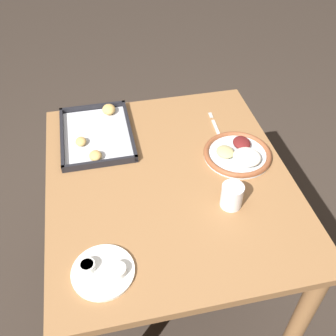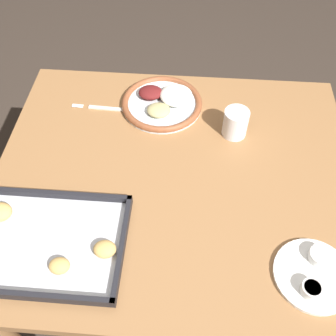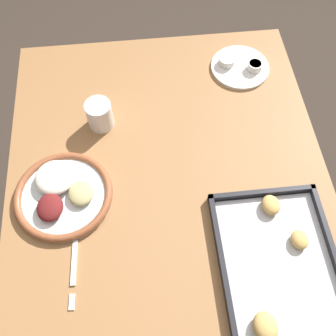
{
  "view_description": "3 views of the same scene",
  "coord_description": "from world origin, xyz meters",
  "px_view_note": "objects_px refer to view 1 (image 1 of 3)",
  "views": [
    {
      "loc": [
        -0.93,
        0.21,
        1.7
      ],
      "look_at": [
        0.02,
        0.0,
        0.77
      ],
      "focal_mm": 42.0,
      "sensor_mm": 36.0,
      "label": 1
    },
    {
      "loc": [
        -0.03,
        0.63,
        1.57
      ],
      "look_at": [
        0.02,
        0.0,
        0.77
      ],
      "focal_mm": 42.0,
      "sensor_mm": 36.0,
      "label": 2
    },
    {
      "loc": [
        0.5,
        -0.05,
        1.64
      ],
      "look_at": [
        0.02,
        0.0,
        0.77
      ],
      "focal_mm": 42.0,
      "sensor_mm": 36.0,
      "label": 3
    }
  ],
  "objects_px": {
    "fork": "(217,131)",
    "drinking_cup": "(232,196)",
    "baking_tray": "(97,134)",
    "saucer_plate": "(103,271)",
    "dinner_plate": "(238,154)"
  },
  "relations": [
    {
      "from": "fork",
      "to": "drinking_cup",
      "type": "bearing_deg",
      "value": 171.99
    },
    {
      "from": "baking_tray",
      "to": "saucer_plate",
      "type": "bearing_deg",
      "value": 176.88
    },
    {
      "from": "saucer_plate",
      "to": "drinking_cup",
      "type": "bearing_deg",
      "value": -68.86
    },
    {
      "from": "fork",
      "to": "drinking_cup",
      "type": "xyz_separation_m",
      "value": [
        -0.37,
        0.07,
        0.04
      ]
    },
    {
      "from": "dinner_plate",
      "to": "drinking_cup",
      "type": "distance_m",
      "value": 0.24
    },
    {
      "from": "baking_tray",
      "to": "fork",
      "type": "bearing_deg",
      "value": -98.61
    },
    {
      "from": "fork",
      "to": "saucer_plate",
      "type": "bearing_deg",
      "value": 140.16
    },
    {
      "from": "saucer_plate",
      "to": "drinking_cup",
      "type": "height_order",
      "value": "drinking_cup"
    },
    {
      "from": "dinner_plate",
      "to": "fork",
      "type": "height_order",
      "value": "dinner_plate"
    },
    {
      "from": "dinner_plate",
      "to": "drinking_cup",
      "type": "relative_size",
      "value": 2.99
    },
    {
      "from": "saucer_plate",
      "to": "drinking_cup",
      "type": "distance_m",
      "value": 0.46
    },
    {
      "from": "dinner_plate",
      "to": "baking_tray",
      "type": "bearing_deg",
      "value": 64.98
    },
    {
      "from": "saucer_plate",
      "to": "drinking_cup",
      "type": "xyz_separation_m",
      "value": [
        0.16,
        -0.42,
        0.03
      ]
    },
    {
      "from": "fork",
      "to": "baking_tray",
      "type": "distance_m",
      "value": 0.47
    },
    {
      "from": "fork",
      "to": "dinner_plate",
      "type": "bearing_deg",
      "value": -166.63
    }
  ]
}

